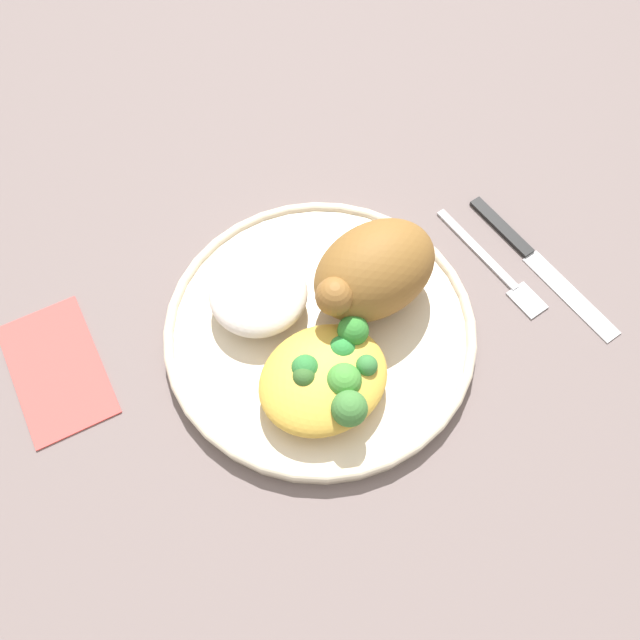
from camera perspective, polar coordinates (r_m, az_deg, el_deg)
ground_plane at (r=0.63m, az=-0.00°, el=-1.24°), size 2.00×2.00×0.00m
plate at (r=0.62m, az=-0.00°, el=-0.83°), size 0.28×0.28×0.02m
roasted_chicken at (r=0.60m, az=4.09°, el=4.31°), size 0.12×0.08×0.07m
rice_pile at (r=0.61m, az=-5.06°, el=2.16°), size 0.09×0.09×0.03m
mac_cheese_with_broccoli at (r=0.57m, az=0.61°, el=-4.71°), size 0.11×0.10×0.04m
fork at (r=0.68m, az=14.12°, el=4.28°), size 0.02×0.14×0.01m
knife at (r=0.70m, az=16.74°, el=5.28°), size 0.02×0.19×0.01m
napkin at (r=0.65m, az=-20.78°, el=-3.75°), size 0.09×0.14×0.00m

